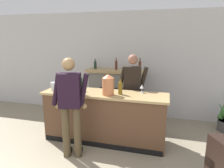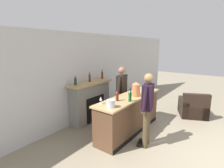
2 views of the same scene
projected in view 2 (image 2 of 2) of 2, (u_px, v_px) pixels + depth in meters
The scene contains 14 objects.
wall_back_panel at pixel (86, 77), 5.61m from camera, with size 12.00×0.07×2.75m.
bar_counter at pixel (129, 114), 4.83m from camera, with size 2.47×0.66×1.02m.
fireplace_stone at pixel (90, 101), 5.53m from camera, with size 1.57×0.52×1.59m.
armchair_black at pixel (193, 108), 5.95m from camera, with size 1.16×1.12×0.86m.
potted_plant_corner at pixel (136, 95), 7.53m from camera, with size 0.48×0.48×0.69m.
person_customer at pixel (147, 107), 4.03m from camera, with size 0.65×0.37×1.76m.
person_bartender at pixel (122, 92), 5.42m from camera, with size 0.65×0.35×1.74m.
copper_dispenser at pixel (136, 89), 4.70m from camera, with size 0.23×0.26×0.39m.
ice_bucket_steel at pixel (111, 104), 3.85m from camera, with size 0.20×0.20×0.17m.
wine_bottle_riesling_slim at pixel (117, 96), 4.31m from camera, with size 0.07×0.07×0.28m.
wine_bottle_burgundy_dark at pixel (130, 96), 4.27m from camera, with size 0.08×0.08×0.32m.
wine_bottle_chardonnay_pale at pixel (136, 89), 4.94m from camera, with size 0.08×0.08×0.31m.
wine_glass_back_row at pixel (101, 99), 4.09m from camera, with size 0.07×0.07×0.17m.
wine_glass_front_right at pixel (136, 86), 5.38m from camera, with size 0.08×0.08×0.16m.
Camera 2 is at (-3.96, 0.05, 2.36)m, focal length 28.00 mm.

